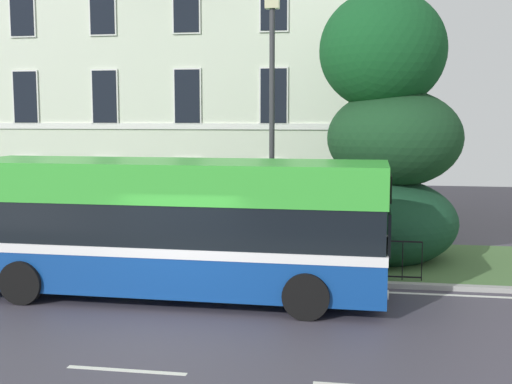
{
  "coord_description": "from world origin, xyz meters",
  "views": [
    {
      "loc": [
        3.7,
        -11.37,
        4.06
      ],
      "look_at": [
        1.03,
        4.75,
        2.16
      ],
      "focal_mm": 45.65,
      "sensor_mm": 36.0,
      "label": 1
    }
  ],
  "objects": [
    {
      "name": "iron_verge_railing",
      "position": [
        -2.16,
        4.4,
        0.62
      ],
      "size": [
        14.61,
        0.04,
        0.97
      ],
      "color": "black",
      "rests_on": "ground_plane"
    },
    {
      "name": "georgian_townhouse",
      "position": [
        -2.16,
        15.11,
        6.26
      ],
      "size": [
        14.87,
        10.55,
        12.21
      ],
      "color": "silver",
      "rests_on": "ground_plane"
    },
    {
      "name": "litter_bin",
      "position": [
        -1.29,
        5.34,
        0.69
      ],
      "size": [
        0.57,
        0.57,
        1.14
      ],
      "color": "black",
      "rests_on": "ground_plane"
    },
    {
      "name": "ground_plane",
      "position": [
        0.0,
        0.94,
        -0.02
      ],
      "size": [
        60.0,
        56.0,
        0.18
      ],
      "color": "#423E4A"
    },
    {
      "name": "street_lamp_post",
      "position": [
        1.33,
        5.41,
        4.13
      ],
      "size": [
        0.36,
        0.24,
        7.03
      ],
      "color": "#333338",
      "rests_on": "ground_plane"
    },
    {
      "name": "single_decker_bus",
      "position": [
        -0.45,
        2.55,
        1.62
      ],
      "size": [
        9.47,
        2.76,
        3.08
      ],
      "rotation": [
        0.0,
        0.0,
        -0.01
      ],
      "color": "navy",
      "rests_on": "ground_plane"
    },
    {
      "name": "evergreen_tree",
      "position": [
        4.25,
        6.97,
        3.23
      ],
      "size": [
        4.45,
        4.41,
        7.62
      ],
      "color": "#423328",
      "rests_on": "ground_plane"
    }
  ]
}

